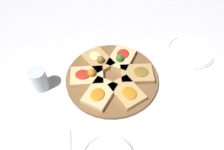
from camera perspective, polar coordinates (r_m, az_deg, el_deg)
ground_plane at (r=0.96m, az=0.00°, el=-1.03°), size 3.00×3.00×0.00m
serving_board at (r=0.95m, az=0.00°, el=-0.73°), size 0.40×0.40×0.02m
focaccia_slice_0 at (r=0.95m, az=6.58°, el=0.31°), size 0.12×0.15×0.03m
focaccia_slice_1 at (r=1.00m, az=2.44°, el=4.43°), size 0.16×0.13×0.05m
focaccia_slice_2 at (r=0.99m, az=-3.64°, el=3.94°), size 0.17×0.17×0.05m
focaccia_slice_3 at (r=0.94m, az=-6.50°, el=-0.22°), size 0.12×0.16×0.05m
focaccia_slice_4 at (r=0.88m, az=-3.26°, el=-4.81°), size 0.16×0.14×0.03m
focaccia_slice_5 at (r=0.88m, az=3.92°, el=-4.48°), size 0.17×0.17×0.03m
plate_left at (r=1.13m, az=19.73°, el=5.86°), size 0.23×0.23×0.02m
water_glass at (r=0.94m, az=-18.51°, el=-1.13°), size 0.07×0.07×0.10m
napkin_stack at (r=0.83m, az=-13.83°, el=-17.07°), size 0.12×0.11×0.01m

